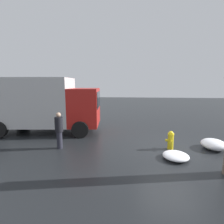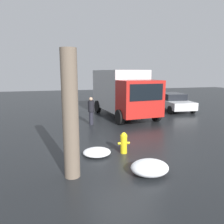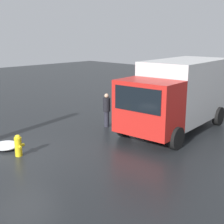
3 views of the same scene
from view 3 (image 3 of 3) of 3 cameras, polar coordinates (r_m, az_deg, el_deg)
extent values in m
plane|color=black|center=(12.08, -16.64, -7.69)|extent=(60.00, 60.00, 0.00)
cylinder|color=yellow|center=(11.97, -16.75, -6.28)|extent=(0.25, 0.25, 0.63)
cylinder|color=yellow|center=(11.86, -16.87, -4.67)|extent=(0.27, 0.27, 0.08)
sphere|color=yellow|center=(11.85, -16.88, -4.50)|extent=(0.22, 0.22, 0.22)
cylinder|color=yellow|center=(12.02, -16.00, -5.77)|extent=(0.11, 0.12, 0.11)
cylinder|color=yellow|center=(12.10, -17.13, -5.71)|extent=(0.10, 0.11, 0.09)
cylinder|color=yellow|center=(11.79, -16.41, -6.17)|extent=(0.10, 0.11, 0.09)
cube|color=red|center=(12.57, 6.68, 0.93)|extent=(1.85, 2.64, 2.14)
cube|color=black|center=(11.81, 4.60, 2.26)|extent=(0.23, 2.09, 0.94)
cube|color=#BCBCBC|center=(15.28, 13.27, 4.14)|extent=(5.05, 2.95, 2.75)
cylinder|color=black|center=(12.34, 11.64, -4.70)|extent=(0.92, 0.37, 0.90)
cylinder|color=black|center=(13.60, 2.31, -2.65)|extent=(0.92, 0.37, 0.90)
cylinder|color=black|center=(16.18, 18.85, -0.69)|extent=(0.92, 0.37, 0.90)
cylinder|color=black|center=(17.16, 11.08, 0.63)|extent=(0.92, 0.37, 0.90)
cylinder|color=#23232D|center=(15.03, -0.98, -1.27)|extent=(0.24, 0.24, 0.77)
cylinder|color=black|center=(14.86, -0.99, 1.37)|extent=(0.35, 0.35, 0.64)
sphere|color=tan|center=(14.77, -0.99, 2.99)|extent=(0.21, 0.21, 0.21)
ellipsoid|color=white|center=(12.93, -18.81, -5.83)|extent=(0.98, 1.04, 0.25)
camera|label=1|loc=(19.01, -23.54, 8.35)|focal=28.00mm
camera|label=2|loc=(12.84, -55.55, 2.25)|focal=35.00mm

